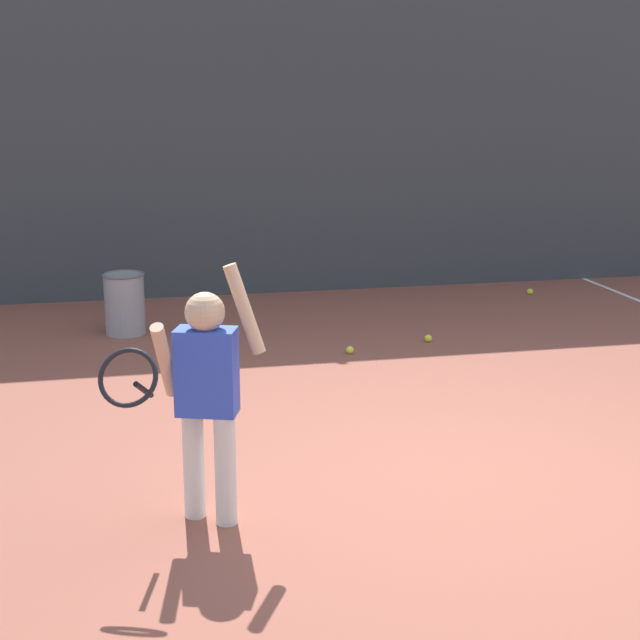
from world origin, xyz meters
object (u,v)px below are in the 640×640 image
at_px(tennis_ball_0, 350,350).
at_px(tennis_ball_3, 428,338).
at_px(ball_hopper, 125,303).
at_px(tennis_ball_1, 530,292).
at_px(tennis_player, 204,387).

relative_size(tennis_ball_0, tennis_ball_3, 1.00).
relative_size(ball_hopper, tennis_ball_0, 8.52).
distance_m(tennis_ball_0, tennis_ball_1, 3.11).
distance_m(tennis_player, tennis_ball_1, 6.25).
height_order(tennis_ball_0, tennis_ball_3, same).
relative_size(ball_hopper, tennis_ball_3, 8.52).
xyz_separation_m(tennis_player, ball_hopper, (-0.35, 4.00, -0.44)).
bearing_deg(tennis_ball_0, tennis_ball_3, 16.15).
distance_m(ball_hopper, tennis_ball_1, 4.40).
relative_size(tennis_player, tennis_ball_1, 20.46).
xyz_separation_m(tennis_ball_1, tennis_ball_3, (-1.72, -1.65, 0.00)).
bearing_deg(tennis_ball_3, ball_hopper, 161.58).
bearing_deg(tennis_ball_0, ball_hopper, 149.31).
xyz_separation_m(tennis_player, tennis_ball_0, (1.48, 2.91, -0.69)).
distance_m(tennis_ball_1, tennis_ball_3, 2.38).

